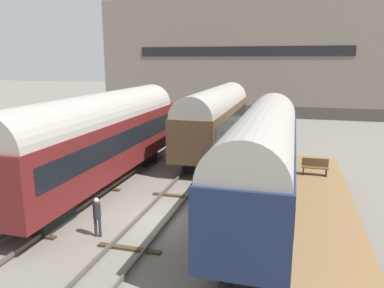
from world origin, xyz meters
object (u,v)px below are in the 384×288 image
Objects in this scene: train_car_maroon at (101,135)px; bench at (315,166)px; person_worker at (97,213)px; train_car_navy at (263,154)px; train_car_brown at (216,116)px.

train_car_maroon reaches higher than bench.
train_car_maroon is at bearing 116.38° from person_worker.
person_worker is (2.88, -5.81, -2.04)m from train_car_maroon.
bench is (2.57, 3.57, -1.39)m from train_car_navy.
person_worker is (-8.90, -7.88, -0.51)m from bench.
bench is 11.90m from person_worker.
train_car_navy is 11.01× the size of bench.
train_car_brown is at bearing 83.73° from person_worker.
bench reaches higher than person_worker.
train_car_brown reaches higher than bench.
train_car_navy is at bearing -125.72° from bench.
train_car_brown is 15.90m from person_worker.
train_car_navy reaches higher than train_car_brown.
train_car_maroon is 12.06m from bench.
train_car_maroon reaches higher than train_car_brown.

